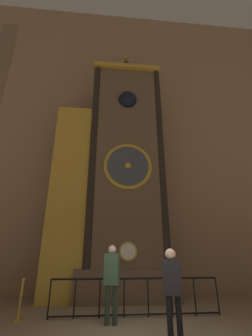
{
  "coord_description": "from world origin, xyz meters",
  "views": [
    {
      "loc": [
        -0.82,
        -4.32,
        1.5
      ],
      "look_at": [
        0.03,
        4.4,
        4.85
      ],
      "focal_mm": 24.0,
      "sensor_mm": 36.0,
      "label": 1
    }
  ],
  "objects_px": {
    "clock_tower": "(115,171)",
    "visitor_near": "(112,275)",
    "visitor_far": "(172,284)",
    "stanchion_post": "(19,307)"
  },
  "relations": [
    {
      "from": "visitor_far",
      "to": "stanchion_post",
      "type": "bearing_deg",
      "value": 171.33
    },
    {
      "from": "clock_tower",
      "to": "visitor_near",
      "type": "height_order",
      "value": "clock_tower"
    },
    {
      "from": "clock_tower",
      "to": "visitor_far",
      "type": "xyz_separation_m",
      "value": [
        0.99,
        -3.95,
        -3.74
      ]
    },
    {
      "from": "visitor_far",
      "to": "stanchion_post",
      "type": "xyz_separation_m",
      "value": [
        -3.33,
        1.76,
        -0.67
      ]
    },
    {
      "from": "visitor_near",
      "to": "clock_tower",
      "type": "bearing_deg",
      "value": 103.52
    },
    {
      "from": "clock_tower",
      "to": "visitor_near",
      "type": "distance_m",
      "value": 4.59
    },
    {
      "from": "clock_tower",
      "to": "stanchion_post",
      "type": "relative_size",
      "value": 11.79
    },
    {
      "from": "visitor_far",
      "to": "visitor_near",
      "type": "bearing_deg",
      "value": 152.46
    },
    {
      "from": "visitor_near",
      "to": "stanchion_post",
      "type": "distance_m",
      "value": 2.38
    },
    {
      "from": "clock_tower",
      "to": "visitor_far",
      "type": "relative_size",
      "value": 6.88
    }
  ]
}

